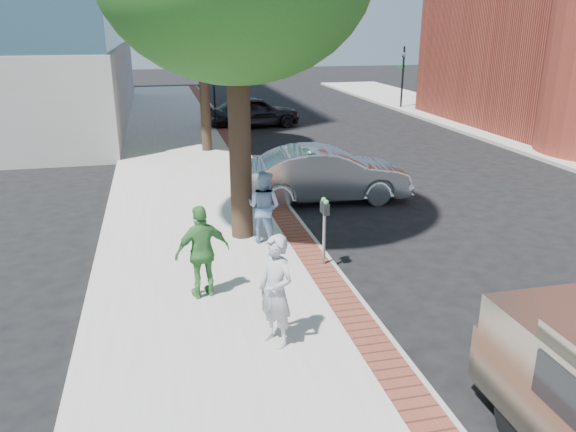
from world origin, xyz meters
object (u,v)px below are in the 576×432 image
object	(u,v)px
person_officer	(264,207)
sedan_silver	(326,174)
parking_meter	(325,218)
bg_car	(254,111)
person_green	(203,252)
person_gray	(276,291)

from	to	relation	value
person_officer	sedan_silver	xyz separation A→B (m)	(2.49, 3.27, -0.20)
parking_meter	bg_car	size ratio (longest dim) A/B	0.31
person_green	person_officer	bearing A→B (deg)	-137.78
parking_meter	sedan_silver	size ratio (longest dim) A/B	0.30
person_green	sedan_silver	size ratio (longest dim) A/B	0.36
person_green	sedan_silver	bearing A→B (deg)	-140.17
parking_meter	person_gray	distance (m)	3.29
person_gray	sedan_silver	bearing A→B (deg)	127.18
person_green	bg_car	distance (m)	19.45
person_officer	person_gray	bearing A→B (deg)	121.44
parking_meter	person_green	distance (m)	2.77
person_gray	sedan_silver	world-z (taller)	person_gray
person_officer	person_green	world-z (taller)	person_green
person_officer	bg_car	world-z (taller)	person_officer
parking_meter	sedan_silver	world-z (taller)	same
parking_meter	bg_car	distance (m)	18.16
parking_meter	person_green	bearing A→B (deg)	-161.19
sedan_silver	bg_car	world-z (taller)	sedan_silver
parking_meter	person_green	size ratio (longest dim) A/B	0.82
person_gray	bg_car	world-z (taller)	person_gray
person_gray	person_officer	distance (m)	4.50
person_gray	person_officer	world-z (taller)	person_gray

